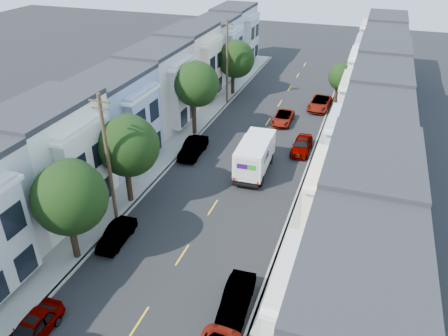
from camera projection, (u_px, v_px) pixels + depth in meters
The scene contains 24 objects.
ground at pixel (182, 255), 29.77m from camera, with size 160.00×160.00×0.00m, color black.
road_slab at pixel (245, 157), 42.09m from camera, with size 12.00×70.00×0.02m, color black.
curb_left at pixel (188, 147), 43.78m from camera, with size 0.30×70.00×0.15m, color gray.
curb_right at pixel (308, 166), 40.33m from camera, with size 0.30×70.00×0.15m, color gray.
sidewalk_left at pixel (176, 145), 44.15m from camera, with size 2.60×70.00×0.15m, color gray.
sidewalk_right at pixel (322, 169), 39.96m from camera, with size 2.60×70.00×0.15m, color gray.
centerline at pixel (245, 157), 42.09m from camera, with size 0.12×70.00×0.01m, color gold.
townhouse_row_left at pixel (142, 140), 45.27m from camera, with size 5.00×70.00×8.50m, color silver.
townhouse_row_right at pixel (365, 176), 38.92m from camera, with size 5.00×70.00×8.50m, color silver.
tree_b at pixel (69, 198), 27.06m from camera, with size 4.70×4.70×7.27m.
tree_c at pixel (128, 146), 32.88m from camera, with size 4.70×4.70×7.44m.
tree_d at pixel (196, 84), 43.77m from camera, with size 4.60×4.60×7.88m.
tree_e at pixel (235, 59), 54.92m from camera, with size 4.70×4.70×7.04m.
tree_far_r at pixel (341, 77), 50.95m from camera, with size 3.10×3.10×5.52m.
utility_pole_near at pixel (108, 161), 30.66m from camera, with size 1.60×0.26×10.00m.
utility_pole_far at pixel (227, 62), 52.02m from camera, with size 1.60×0.26×10.00m.
fedex_truck at pixel (255, 155), 38.81m from camera, with size 2.49×6.47×3.10m.
lead_sedan at pixel (283, 118), 48.86m from camera, with size 2.04×4.41×1.23m, color black.
parked_left_b at pixel (32, 329), 23.57m from camera, with size 1.61×4.19×1.36m, color black.
parked_left_c at pixel (117, 235), 30.67m from camera, with size 1.34×3.79×1.26m, color #9FA4B7.
parked_left_d at pixel (193, 148), 42.08m from camera, with size 1.62×4.59×1.53m, color #450606.
parked_right_b at pixel (236, 299), 25.39m from camera, with size 1.48×4.19×1.40m, color silver.
parked_right_c at pixel (302, 145), 42.67m from camera, with size 1.74×4.54×1.47m, color black.
parked_right_d at pixel (320, 103), 52.51m from camera, with size 2.33×5.05×1.40m, color black.
Camera 1 is at (10.21, -20.75, 19.88)m, focal length 35.00 mm.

